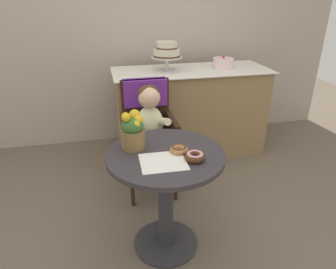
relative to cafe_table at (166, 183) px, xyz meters
name	(u,v)px	position (x,y,z in m)	size (l,w,h in m)	color
ground_plane	(166,243)	(0.00, 0.00, -0.51)	(8.00, 8.00, 0.00)	#6B5B4C
back_wall	(128,18)	(0.00, 1.85, 0.84)	(4.80, 0.10, 2.70)	#B2A393
cafe_table	(166,183)	(0.00, 0.00, 0.00)	(0.72, 0.72, 0.72)	#332D33
wicker_chair	(147,119)	(0.01, 0.75, 0.13)	(0.42, 0.45, 0.95)	#332114
seated_child	(150,122)	(0.01, 0.60, 0.17)	(0.27, 0.32, 0.73)	beige
paper_napkin	(163,162)	(-0.04, -0.10, 0.21)	(0.26, 0.23, 0.00)	white
donut_front	(179,149)	(0.08, -0.01, 0.23)	(0.11, 0.11, 0.04)	#AD7542
donut_mid	(195,156)	(0.15, -0.12, 0.24)	(0.12, 0.12, 0.05)	#4C2D19
flower_vase	(133,130)	(-0.18, 0.12, 0.33)	(0.15, 0.15, 0.24)	brown
display_counter	(190,112)	(0.55, 1.30, -0.05)	(1.56, 0.62, 0.90)	#93754C
tiered_cake_stand	(167,52)	(0.30, 1.30, 0.58)	(0.30, 0.30, 0.28)	silver
round_layer_cake	(223,63)	(0.88, 1.30, 0.44)	(0.20, 0.20, 0.13)	silver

